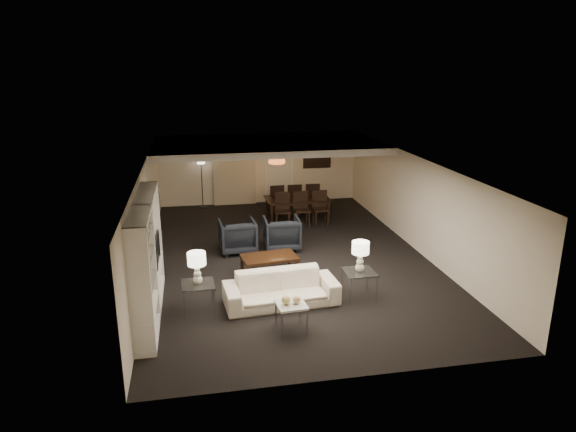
% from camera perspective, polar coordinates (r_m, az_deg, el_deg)
% --- Properties ---
extents(floor, '(11.00, 11.00, 0.00)m').
position_cam_1_polar(floor, '(13.48, 0.00, -4.48)').
color(floor, black).
rests_on(floor, ground).
extents(ceiling, '(7.00, 11.00, 0.02)m').
position_cam_1_polar(ceiling, '(12.79, 0.00, 6.02)').
color(ceiling, silver).
rests_on(ceiling, ground).
extents(wall_back, '(7.00, 0.02, 2.50)m').
position_cam_1_polar(wall_back, '(18.36, -3.21, 5.31)').
color(wall_back, beige).
rests_on(wall_back, ground).
extents(wall_front, '(7.00, 0.02, 2.50)m').
position_cam_1_polar(wall_front, '(8.10, 7.39, -10.04)').
color(wall_front, beige).
rests_on(wall_front, ground).
extents(wall_left, '(0.02, 11.00, 2.50)m').
position_cam_1_polar(wall_left, '(12.92, -15.43, -0.20)').
color(wall_left, beige).
rests_on(wall_left, ground).
extents(wall_right, '(0.02, 11.00, 2.50)m').
position_cam_1_polar(wall_right, '(14.13, 14.08, 1.34)').
color(wall_right, beige).
rests_on(wall_right, ground).
extents(ceiling_soffit, '(7.00, 4.00, 0.20)m').
position_cam_1_polar(ceiling_soffit, '(16.21, -2.33, 7.92)').
color(ceiling_soffit, silver).
rests_on(ceiling_soffit, ceiling).
extents(curtains, '(1.50, 0.12, 2.40)m').
position_cam_1_polar(curtains, '(18.20, -6.00, 4.98)').
color(curtains, beige).
rests_on(curtains, wall_back).
extents(door, '(0.90, 0.05, 2.10)m').
position_cam_1_polar(door, '(18.48, -1.03, 4.77)').
color(door, silver).
rests_on(door, wall_back).
extents(painting, '(0.95, 0.04, 0.65)m').
position_cam_1_polar(painting, '(18.65, 3.23, 6.43)').
color(painting, '#142D38').
rests_on(painting, wall_back).
extents(media_unit, '(0.38, 3.40, 2.35)m').
position_cam_1_polar(media_unit, '(10.47, -15.37, -4.61)').
color(media_unit, white).
rests_on(media_unit, wall_left).
extents(pendant_light, '(0.52, 0.52, 0.24)m').
position_cam_1_polar(pendant_light, '(16.34, -1.26, 6.29)').
color(pendant_light, '#D8591E').
rests_on(pendant_light, ceiling_soffit).
extents(sofa, '(2.42, 1.09, 0.69)m').
position_cam_1_polar(sofa, '(10.80, -0.77, -8.09)').
color(sofa, beige).
rests_on(sofa, floor).
extents(coffee_table, '(1.38, 0.92, 0.46)m').
position_cam_1_polar(coffee_table, '(12.29, -2.07, -5.49)').
color(coffee_table, black).
rests_on(coffee_table, floor).
extents(armchair_left, '(1.00, 1.02, 0.88)m').
position_cam_1_polar(armchair_left, '(13.74, -5.64, -2.21)').
color(armchair_left, black).
rests_on(armchair_left, floor).
extents(armchair_right, '(0.96, 0.99, 0.88)m').
position_cam_1_polar(armchair_right, '(13.88, -0.70, -1.92)').
color(armchair_right, black).
rests_on(armchair_right, floor).
extents(side_table_left, '(0.67, 0.67, 0.60)m').
position_cam_1_polar(side_table_left, '(10.69, -9.90, -8.90)').
color(side_table_left, white).
rests_on(side_table_left, floor).
extents(side_table_right, '(0.66, 0.66, 0.60)m').
position_cam_1_polar(side_table_right, '(11.21, 7.89, -7.53)').
color(side_table_right, silver).
rests_on(side_table_right, floor).
extents(table_lamp_left, '(0.39, 0.39, 0.67)m').
position_cam_1_polar(table_lamp_left, '(10.43, -10.07, -5.74)').
color(table_lamp_left, beige).
rests_on(table_lamp_left, side_table_left).
extents(table_lamp_right, '(0.38, 0.38, 0.67)m').
position_cam_1_polar(table_lamp_right, '(10.96, 8.03, -4.50)').
color(table_lamp_right, '#F1E9CC').
rests_on(table_lamp_right, side_table_right).
extents(marble_table, '(0.58, 0.58, 0.54)m').
position_cam_1_polar(marble_table, '(9.86, 0.36, -11.12)').
color(marble_table, white).
rests_on(marble_table, floor).
extents(gold_gourd_a, '(0.17, 0.17, 0.17)m').
position_cam_1_polar(gold_gourd_a, '(9.68, -0.22, -9.32)').
color(gold_gourd_a, '#E3D078').
rests_on(gold_gourd_a, marble_table).
extents(gold_gourd_b, '(0.15, 0.15, 0.15)m').
position_cam_1_polar(gold_gourd_b, '(9.72, 0.95, -9.28)').
color(gold_gourd_b, '#E3B978').
rests_on(gold_gourd_b, marble_table).
extents(television, '(1.02, 0.13, 0.59)m').
position_cam_1_polar(television, '(11.31, -14.87, -3.68)').
color(television, black).
rests_on(television, media_unit).
extents(vase_blue, '(0.16, 0.16, 0.17)m').
position_cam_1_polar(vase_blue, '(9.65, -15.74, -6.70)').
color(vase_blue, '#2934B3').
rests_on(vase_blue, media_unit).
extents(vase_amber, '(0.15, 0.15, 0.16)m').
position_cam_1_polar(vase_amber, '(9.90, -15.76, -3.03)').
color(vase_amber, '#D18445').
rests_on(vase_amber, media_unit).
extents(floor_speaker, '(0.15, 0.15, 1.06)m').
position_cam_1_polar(floor_speaker, '(12.64, -13.99, -3.90)').
color(floor_speaker, black).
rests_on(floor_speaker, floor).
extents(dining_table, '(2.04, 1.15, 0.71)m').
position_cam_1_polar(dining_table, '(16.44, 1.07, 0.77)').
color(dining_table, black).
rests_on(dining_table, floor).
extents(chair_nl, '(0.55, 0.55, 1.06)m').
position_cam_1_polar(chair_nl, '(15.67, -0.59, 0.62)').
color(chair_nl, black).
rests_on(chair_nl, floor).
extents(chair_nm, '(0.49, 0.49, 1.06)m').
position_cam_1_polar(chair_nm, '(15.78, 1.55, 0.73)').
color(chair_nm, black).
rests_on(chair_nm, floor).
extents(chair_nr, '(0.51, 0.51, 1.06)m').
position_cam_1_polar(chair_nr, '(15.91, 3.66, 0.84)').
color(chair_nr, black).
rests_on(chair_nr, floor).
extents(chair_fl, '(0.53, 0.53, 1.06)m').
position_cam_1_polar(chair_fl, '(16.90, -1.37, 1.82)').
color(chair_fl, black).
rests_on(chair_fl, floor).
extents(chair_fm, '(0.50, 0.50, 1.06)m').
position_cam_1_polar(chair_fm, '(17.01, 0.62, 1.92)').
color(chair_fm, black).
rests_on(chair_fm, floor).
extents(chair_fr, '(0.49, 0.49, 1.06)m').
position_cam_1_polar(chair_fr, '(17.13, 2.59, 2.01)').
color(chair_fr, black).
rests_on(chair_fr, floor).
extents(floor_lamp, '(0.32, 0.32, 1.79)m').
position_cam_1_polar(floor_lamp, '(18.00, -9.54, 3.70)').
color(floor_lamp, black).
rests_on(floor_lamp, floor).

